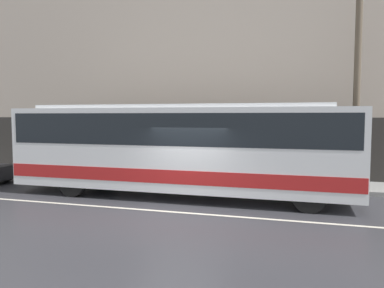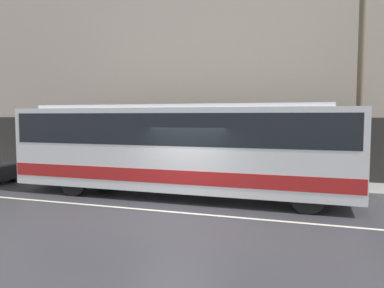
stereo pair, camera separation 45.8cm
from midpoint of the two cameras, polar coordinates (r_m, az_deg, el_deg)
The scene contains 7 objects.
ground_plane at distance 11.32m, azimuth -1.08°, elevation -10.39°, with size 60.00×60.00×0.00m, color #333338.
sidewalk at distance 16.15m, azimuth 5.00°, elevation -5.64°, with size 60.00×2.33×0.17m.
building_facade at distance 17.50m, azimuth 6.15°, elevation 15.13°, with size 60.00×0.35×12.75m.
lane_stripe at distance 11.32m, azimuth -1.08°, elevation -10.37°, with size 54.00×0.14×0.01m.
transit_bus at distance 13.27m, azimuth -0.98°, elevation -0.15°, with size 12.06×2.55×3.26m.
utility_pole_near at distance 15.36m, azimuth 25.04°, elevation 7.42°, with size 0.25×0.25×7.29m.
pedestrian_waiting at distance 17.66m, azimuth -5.53°, elevation -1.85°, with size 0.36×0.36×1.74m.
Camera 2 is at (3.84, -10.26, 2.87)m, focal length 35.00 mm.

